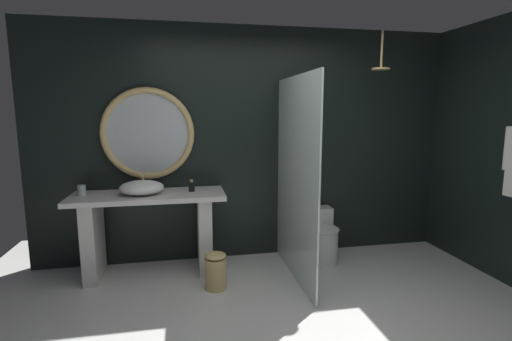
# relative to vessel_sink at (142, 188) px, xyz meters

# --- Properties ---
(back_wall_panel) EXTENTS (4.80, 0.10, 2.60)m
(back_wall_panel) POSITION_rel_vessel_sink_xyz_m (1.19, 0.38, 0.38)
(back_wall_panel) COLOR black
(back_wall_panel) RESTS_ON ground_plane
(side_wall_right) EXTENTS (0.10, 2.47, 2.60)m
(side_wall_right) POSITION_rel_vessel_sink_xyz_m (3.54, -0.76, 0.38)
(side_wall_right) COLOR black
(side_wall_right) RESTS_ON ground_plane
(vanity_counter) EXTENTS (1.53, 0.57, 0.85)m
(vanity_counter) POSITION_rel_vessel_sink_xyz_m (0.06, 0.03, -0.40)
(vanity_counter) COLOR silver
(vanity_counter) RESTS_ON ground_plane
(vessel_sink) EXTENTS (0.44, 0.36, 0.19)m
(vessel_sink) POSITION_rel_vessel_sink_xyz_m (0.00, 0.00, 0.00)
(vessel_sink) COLOR white
(vessel_sink) RESTS_ON vanity_counter
(tumbler_cup) EXTENTS (0.08, 0.08, 0.10)m
(tumbler_cup) POSITION_rel_vessel_sink_xyz_m (-0.59, 0.09, -0.02)
(tumbler_cup) COLOR silver
(tumbler_cup) RESTS_ON vanity_counter
(soap_dispenser) EXTENTS (0.06, 0.06, 0.13)m
(soap_dispenser) POSITION_rel_vessel_sink_xyz_m (0.49, 0.06, -0.02)
(soap_dispenser) COLOR black
(soap_dispenser) RESTS_ON vanity_counter
(round_wall_mirror) EXTENTS (0.97, 0.07, 0.97)m
(round_wall_mirror) POSITION_rel_vessel_sink_xyz_m (0.06, 0.30, 0.52)
(round_wall_mirror) COLOR tan
(shower_glass_panel) EXTENTS (0.02, 1.33, 2.01)m
(shower_glass_panel) POSITION_rel_vessel_sink_xyz_m (1.50, -0.33, 0.09)
(shower_glass_panel) COLOR silver
(shower_glass_panel) RESTS_ON ground_plane
(rain_shower_head) EXTENTS (0.19, 0.19, 0.40)m
(rain_shower_head) POSITION_rel_vessel_sink_xyz_m (2.48, -0.10, 1.24)
(rain_shower_head) COLOR tan
(toilet) EXTENTS (0.41, 0.58, 0.56)m
(toilet) POSITION_rel_vessel_sink_xyz_m (1.90, 0.04, -0.65)
(toilet) COLOR white
(toilet) RESTS_ON ground_plane
(waste_bin) EXTENTS (0.20, 0.20, 0.36)m
(waste_bin) POSITION_rel_vessel_sink_xyz_m (0.69, -0.45, -0.74)
(waste_bin) COLOR tan
(waste_bin) RESTS_ON ground_plane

